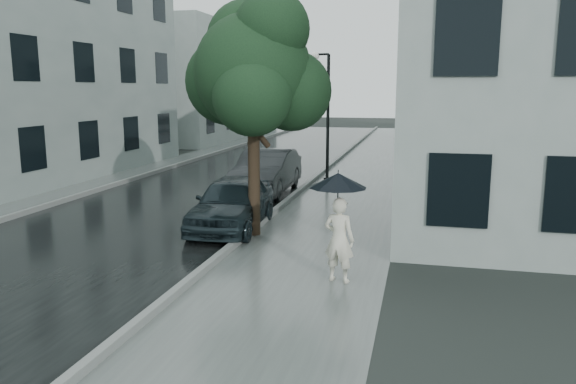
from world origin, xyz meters
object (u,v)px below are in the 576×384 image
(street_tree, at_px, (254,71))
(car_near, at_px, (232,202))
(car_far, at_px, (266,172))
(lamp_post, at_px, (324,108))
(pedestrian, at_px, (339,240))

(street_tree, relative_size, car_near, 1.45)
(street_tree, distance_m, car_far, 6.40)
(car_far, bearing_deg, car_near, -85.68)
(lamp_post, distance_m, car_far, 3.79)
(pedestrian, distance_m, lamp_post, 11.60)
(street_tree, bearing_deg, car_far, 102.88)
(street_tree, bearing_deg, lamp_post, 87.83)
(car_far, bearing_deg, pedestrian, -66.94)
(car_near, bearing_deg, car_far, 92.42)
(car_near, bearing_deg, lamp_post, 79.20)
(street_tree, relative_size, car_far, 1.27)
(pedestrian, height_order, car_far, pedestrian)
(street_tree, distance_m, car_near, 3.44)
(car_near, bearing_deg, pedestrian, -49.09)
(lamp_post, relative_size, car_far, 1.08)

